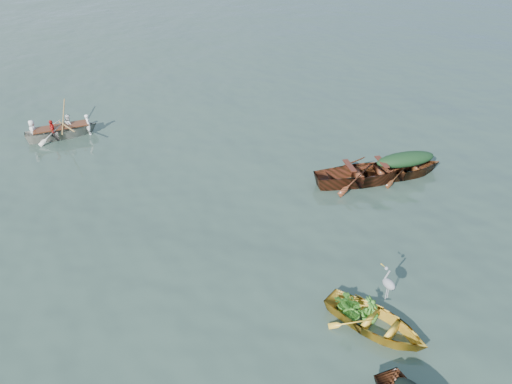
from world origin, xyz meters
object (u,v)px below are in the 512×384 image
(yellow_dinghy, at_px, (374,329))
(rowed_boat, at_px, (63,137))
(green_tarp_boat, at_px, (402,176))
(open_wooden_boat, at_px, (363,182))
(heron, at_px, (388,289))

(yellow_dinghy, height_order, rowed_boat, rowed_boat)
(yellow_dinghy, bearing_deg, green_tarp_boat, 20.82)
(green_tarp_boat, distance_m, open_wooden_boat, 1.59)
(yellow_dinghy, xyz_separation_m, heron, (0.50, 0.24, 0.91))
(yellow_dinghy, distance_m, open_wooden_boat, 7.00)
(rowed_boat, distance_m, heron, 15.34)
(green_tarp_boat, relative_size, open_wooden_boat, 0.82)
(green_tarp_boat, bearing_deg, open_wooden_boat, 90.00)
(rowed_boat, bearing_deg, yellow_dinghy, -157.40)
(heron, bearing_deg, open_wooden_boat, 33.72)
(green_tarp_boat, height_order, rowed_boat, same)
(rowed_boat, xyz_separation_m, heron, (4.82, -14.53, 0.91))
(green_tarp_boat, height_order, heron, heron)
(open_wooden_boat, height_order, rowed_boat, open_wooden_boat)
(open_wooden_boat, bearing_deg, heron, 161.44)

